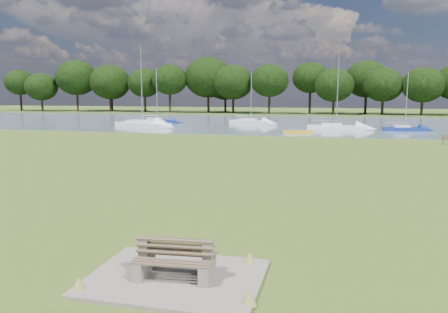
% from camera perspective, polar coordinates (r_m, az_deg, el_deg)
% --- Properties ---
extents(ground, '(220.00, 220.00, 0.00)m').
position_cam_1_polar(ground, '(24.26, 5.24, -2.50)').
color(ground, olive).
extents(river, '(220.00, 40.00, 0.10)m').
position_cam_1_polar(river, '(65.81, 10.91, 4.23)').
color(river, slate).
rests_on(river, ground).
extents(far_bank, '(220.00, 20.00, 0.40)m').
position_cam_1_polar(far_bank, '(95.73, 11.94, 5.45)').
color(far_bank, '#4C6626').
rests_on(far_bank, ground).
extents(concrete_pad, '(4.20, 3.20, 0.10)m').
position_cam_1_polar(concrete_pad, '(11.16, -6.34, -15.49)').
color(concrete_pad, gray).
rests_on(concrete_pad, ground).
extents(bench_pair, '(2.01, 1.29, 1.03)m').
position_cam_1_polar(bench_pair, '(10.98, -6.38, -13.25)').
color(bench_pair, gray).
rests_on(bench_pair, concrete_pad).
extents(kayak, '(3.33, 1.14, 0.33)m').
position_cam_1_polar(kayak, '(49.37, 9.65, 3.19)').
color(kayak, gold).
rests_on(kayak, river).
extents(tree_line, '(153.48, 9.54, 11.54)m').
position_cam_1_polar(tree_line, '(91.61, 15.81, 9.47)').
color(tree_line, black).
rests_on(tree_line, far_bank).
extents(sailboat_1, '(8.57, 5.15, 10.69)m').
position_cam_1_polar(sailboat_1, '(59.12, -10.66, 4.35)').
color(sailboat_1, white).
rests_on(sailboat_1, river).
extents(sailboat_2, '(6.55, 3.67, 7.27)m').
position_cam_1_polar(sailboat_2, '(63.05, 3.47, 4.67)').
color(sailboat_2, white).
rests_on(sailboat_2, river).
extents(sailboat_3, '(6.10, 2.42, 7.92)m').
position_cam_1_polar(sailboat_3, '(65.70, -8.76, 4.74)').
color(sailboat_3, navy).
rests_on(sailboat_3, river).
extents(sailboat_5, '(6.98, 2.01, 9.55)m').
position_cam_1_polar(sailboat_5, '(55.04, 14.37, 3.90)').
color(sailboat_5, white).
rests_on(sailboat_5, river).
extents(sailboat_6, '(5.06, 2.02, 6.87)m').
position_cam_1_polar(sailboat_6, '(55.98, 22.52, 3.52)').
color(sailboat_6, navy).
rests_on(sailboat_6, river).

